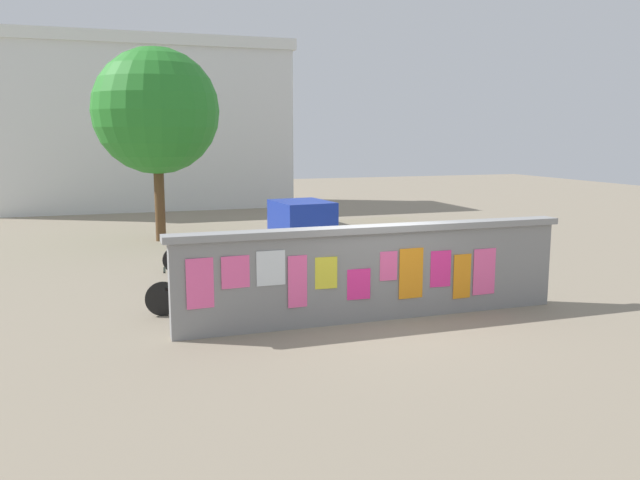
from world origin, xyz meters
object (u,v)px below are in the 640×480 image
object	(u,v)px
bicycle_near	(191,296)
tree_roadside	(156,111)
motorcycle	(214,268)
person_walking	(347,258)
bicycle_far	(197,257)
auto_rickshaw_truck	(340,238)

from	to	relation	value
bicycle_near	tree_roadside	distance (m)	9.87
motorcycle	person_walking	bearing A→B (deg)	-47.09
motorcycle	bicycle_far	xyz separation A→B (m)	(-0.12, 1.99, -0.10)
tree_roadside	bicycle_near	bearing A→B (deg)	-91.58
bicycle_far	bicycle_near	bearing A→B (deg)	-99.56
auto_rickshaw_truck	person_walking	world-z (taller)	auto_rickshaw_truck
bicycle_far	person_walking	size ratio (longest dim) A/B	1.05
motorcycle	bicycle_far	distance (m)	2.00
motorcycle	person_walking	distance (m)	3.33
bicycle_near	tree_roadside	world-z (taller)	tree_roadside
bicycle_near	person_walking	world-z (taller)	person_walking
person_walking	tree_roadside	world-z (taller)	tree_roadside
auto_rickshaw_truck	person_walking	bearing A→B (deg)	-107.54
bicycle_near	bicycle_far	world-z (taller)	same
bicycle_far	person_walking	world-z (taller)	person_walking
bicycle_near	tree_roadside	size ratio (longest dim) A/B	0.28
auto_rickshaw_truck	motorcycle	xyz separation A→B (m)	(-3.14, -0.43, -0.44)
motorcycle	tree_roadside	world-z (taller)	tree_roadside
bicycle_near	person_walking	distance (m)	3.12
motorcycle	person_walking	size ratio (longest dim) A/B	1.17
bicycle_near	bicycle_far	bearing A→B (deg)	80.44
bicycle_far	motorcycle	bearing A→B (deg)	-86.69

